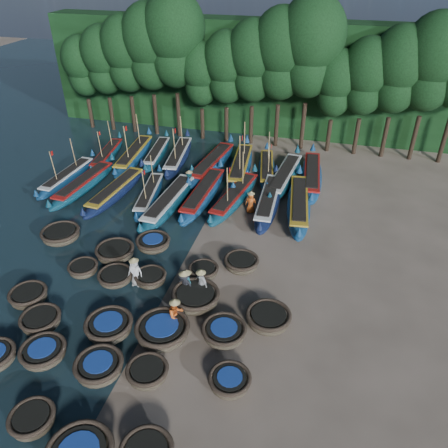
% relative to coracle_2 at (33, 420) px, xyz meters
% --- Properties ---
extents(ground, '(120.00, 120.00, 0.00)m').
position_rel_coracle_2_xyz_m(ground, '(2.12, 9.52, -0.41)').
color(ground, gray).
rests_on(ground, ground).
extents(foliage_wall, '(40.00, 3.00, 10.00)m').
position_rel_coracle_2_xyz_m(foliage_wall, '(2.12, 33.02, 4.59)').
color(foliage_wall, black).
rests_on(foliage_wall, ground).
extents(coracle_2, '(1.80, 1.80, 0.72)m').
position_rel_coracle_2_xyz_m(coracle_2, '(0.00, 0.00, 0.00)').
color(coracle_2, brown).
rests_on(coracle_2, ground).
extents(coracle_6, '(2.18, 2.18, 0.74)m').
position_rel_coracle_2_xyz_m(coracle_6, '(-1.49, 2.92, 0.02)').
color(coracle_6, brown).
rests_on(coracle_6, ground).
extents(coracle_7, '(2.13, 2.13, 0.82)m').
position_rel_coracle_2_xyz_m(coracle_7, '(1.28, 2.81, 0.06)').
color(coracle_7, brown).
rests_on(coracle_7, ground).
extents(coracle_8, '(2.14, 2.14, 0.70)m').
position_rel_coracle_2_xyz_m(coracle_8, '(3.34, 3.12, -0.01)').
color(coracle_8, brown).
rests_on(coracle_8, ground).
extents(coracle_9, '(1.81, 1.81, 0.68)m').
position_rel_coracle_2_xyz_m(coracle_9, '(6.78, 3.59, -0.02)').
color(coracle_9, brown).
rests_on(coracle_9, ground).
extents(coracle_10, '(2.15, 2.15, 0.75)m').
position_rel_coracle_2_xyz_m(coracle_10, '(-4.37, 5.91, 0.02)').
color(coracle_10, brown).
rests_on(coracle_10, ground).
extents(coracle_11, '(2.00, 2.00, 0.73)m').
position_rel_coracle_2_xyz_m(coracle_11, '(-2.75, 4.59, 0.01)').
color(coracle_11, brown).
rests_on(coracle_11, ground).
extents(coracle_12, '(2.62, 2.62, 0.83)m').
position_rel_coracle_2_xyz_m(coracle_12, '(0.61, 5.02, 0.07)').
color(coracle_12, brown).
rests_on(coracle_12, ground).
extents(coracle_13, '(2.76, 2.76, 0.84)m').
position_rel_coracle_2_xyz_m(coracle_13, '(3.12, 5.41, 0.07)').
color(coracle_13, brown).
rests_on(coracle_13, ground).
extents(coracle_14, '(2.52, 2.52, 0.70)m').
position_rel_coracle_2_xyz_m(coracle_14, '(5.86, 6.14, -0.01)').
color(coracle_14, brown).
rests_on(coracle_14, ground).
extents(coracle_15, '(1.97, 1.97, 0.66)m').
position_rel_coracle_2_xyz_m(coracle_15, '(-2.87, 8.68, -0.04)').
color(coracle_15, brown).
rests_on(coracle_15, ground).
extents(coracle_16, '(2.00, 2.00, 0.64)m').
position_rel_coracle_2_xyz_m(coracle_16, '(-0.83, 8.49, -0.04)').
color(coracle_16, brown).
rests_on(coracle_16, ground).
extents(coracle_17, '(1.76, 1.76, 0.68)m').
position_rel_coracle_2_xyz_m(coracle_17, '(1.06, 8.87, -0.02)').
color(coracle_17, brown).
rests_on(coracle_17, ground).
extents(coracle_18, '(2.76, 2.76, 0.83)m').
position_rel_coracle_2_xyz_m(coracle_18, '(3.90, 7.95, 0.06)').
color(coracle_18, brown).
rests_on(coracle_18, ground).
extents(coracle_19, '(2.21, 2.21, 0.78)m').
position_rel_coracle_2_xyz_m(coracle_19, '(7.71, 7.48, 0.03)').
color(coracle_19, brown).
rests_on(coracle_19, ground).
extents(coracle_20, '(2.82, 2.82, 0.78)m').
position_rel_coracle_2_xyz_m(coracle_20, '(-5.88, 11.24, 0.03)').
color(coracle_20, brown).
rests_on(coracle_20, ground).
extents(coracle_21, '(2.28, 2.28, 0.77)m').
position_rel_coracle_2_xyz_m(coracle_21, '(-1.82, 10.46, 0.02)').
color(coracle_21, brown).
rests_on(coracle_21, ground).
extents(coracle_22, '(2.48, 2.48, 0.74)m').
position_rel_coracle_2_xyz_m(coracle_22, '(-0.04, 11.88, 0.02)').
color(coracle_22, brown).
rests_on(coracle_22, ground).
extents(coracle_23, '(1.80, 1.80, 0.66)m').
position_rel_coracle_2_xyz_m(coracle_23, '(3.64, 10.18, -0.03)').
color(coracle_23, brown).
rests_on(coracle_23, ground).
extents(coracle_24, '(2.17, 2.17, 0.74)m').
position_rel_coracle_2_xyz_m(coracle_24, '(5.50, 11.35, 0.01)').
color(coracle_24, brown).
rests_on(coracle_24, ground).
extents(long_boat_0, '(1.69, 7.55, 3.21)m').
position_rel_coracle_2_xyz_m(long_boat_0, '(-9.67, 18.22, 0.10)').
color(long_boat_0, navy).
rests_on(long_boat_0, ground).
extents(long_boat_1, '(2.08, 8.29, 1.46)m').
position_rel_coracle_2_xyz_m(long_boat_1, '(-7.77, 17.41, 0.15)').
color(long_boat_1, '#0D364E').
rests_on(long_boat_1, ground).
extents(long_boat_2, '(2.12, 8.20, 1.45)m').
position_rel_coracle_2_xyz_m(long_boat_2, '(-5.03, 17.04, 0.14)').
color(long_boat_2, '#111A3E').
rests_on(long_boat_2, ground).
extents(long_boat_3, '(2.43, 7.18, 3.09)m').
position_rel_coracle_2_xyz_m(long_boat_3, '(-2.53, 17.19, 0.08)').
color(long_boat_3, navy).
rests_on(long_boat_3, ground).
extents(long_boat_4, '(2.08, 8.85, 1.56)m').
position_rel_coracle_2_xyz_m(long_boat_4, '(-0.75, 16.50, 0.18)').
color(long_boat_4, '#0D364E').
rests_on(long_boat_4, ground).
extents(long_boat_5, '(1.84, 8.79, 1.55)m').
position_rel_coracle_2_xyz_m(long_boat_5, '(1.17, 18.13, 0.18)').
color(long_boat_5, navy).
rests_on(long_boat_5, ground).
extents(long_boat_6, '(2.74, 8.24, 3.54)m').
position_rel_coracle_2_xyz_m(long_boat_6, '(3.42, 18.33, 0.15)').
color(long_boat_6, '#0D364E').
rests_on(long_boat_6, ground).
extents(long_boat_7, '(1.79, 8.53, 1.50)m').
position_rel_coracle_2_xyz_m(long_boat_7, '(5.81, 18.35, 0.16)').
color(long_boat_7, '#111A3E').
rests_on(long_boat_7, ground).
extents(long_boat_8, '(2.51, 8.92, 1.58)m').
position_rel_coracle_2_xyz_m(long_boat_8, '(7.88, 18.40, 0.19)').
color(long_boat_8, navy).
rests_on(long_boat_8, ground).
extents(long_boat_9, '(2.30, 7.30, 3.13)m').
position_rel_coracle_2_xyz_m(long_boat_9, '(-8.66, 22.65, 0.08)').
color(long_boat_9, '#0D364E').
rests_on(long_boat_9, ground).
extents(long_boat_10, '(2.29, 8.73, 3.72)m').
position_rel_coracle_2_xyz_m(long_boat_10, '(-6.38, 23.07, 0.18)').
color(long_boat_10, navy).
rests_on(long_boat_10, ground).
extents(long_boat_11, '(2.25, 7.37, 1.31)m').
position_rel_coracle_2_xyz_m(long_boat_11, '(-4.74, 24.05, 0.09)').
color(long_boat_11, '#0D364E').
rests_on(long_boat_11, ground).
extents(long_boat_12, '(2.57, 8.41, 3.60)m').
position_rel_coracle_2_xyz_m(long_boat_12, '(-2.71, 23.77, 0.16)').
color(long_boat_12, '#111A3E').
rests_on(long_boat_12, ground).
extents(long_boat_13, '(2.58, 9.04, 1.60)m').
position_rel_coracle_2_xyz_m(long_boat_13, '(0.40, 23.02, 0.20)').
color(long_boat_13, navy).
rests_on(long_boat_13, ground).
extents(long_boat_14, '(2.45, 9.01, 3.85)m').
position_rel_coracle_2_xyz_m(long_boat_14, '(2.74, 23.15, 0.20)').
color(long_boat_14, navy).
rests_on(long_boat_14, ground).
extents(long_boat_15, '(2.57, 7.44, 3.20)m').
position_rel_coracle_2_xyz_m(long_boat_15, '(4.79, 23.42, 0.10)').
color(long_boat_15, navy).
rests_on(long_boat_15, ground).
extents(long_boat_16, '(2.46, 8.82, 1.56)m').
position_rel_coracle_2_xyz_m(long_boat_16, '(6.35, 22.27, 0.18)').
color(long_boat_16, '#0D364E').
rests_on(long_boat_16, ground).
extents(long_boat_17, '(2.21, 8.84, 1.56)m').
position_rel_coracle_2_xyz_m(long_boat_17, '(8.33, 22.95, 0.18)').
color(long_boat_17, navy).
rests_on(long_boat_17, ground).
extents(fisherman_0, '(0.83, 0.54, 1.88)m').
position_rel_coracle_2_xyz_m(fisherman_0, '(0.34, 8.61, 0.49)').
color(fisherman_0, silver).
rests_on(fisherman_0, ground).
extents(fisherman_1, '(0.62, 0.52, 1.69)m').
position_rel_coracle_2_xyz_m(fisherman_1, '(3.24, 8.58, 0.46)').
color(fisherman_1, '#185C68').
rests_on(fisherman_1, ground).
extents(fisherman_2, '(1.00, 1.03, 1.87)m').
position_rel_coracle_2_xyz_m(fisherman_2, '(3.49, 6.20, 0.48)').
color(fisherman_2, '#CD541B').
rests_on(fisherman_2, ground).
extents(fisherman_3, '(1.13, 0.85, 1.76)m').
position_rel_coracle_2_xyz_m(fisherman_3, '(3.17, 8.39, 0.41)').
color(fisherman_3, black).
rests_on(fisherman_3, ground).
extents(fisherman_4, '(0.98, 0.84, 1.77)m').
position_rel_coracle_2_xyz_m(fisherman_4, '(3.98, 8.69, 0.45)').
color(fisherman_4, silver).
rests_on(fisherman_4, ground).
extents(fisherman_5, '(0.52, 1.39, 1.69)m').
position_rel_coracle_2_xyz_m(fisherman_5, '(-0.32, 19.54, 0.38)').
color(fisherman_5, '#185C68').
rests_on(fisherman_5, ground).
extents(fisherman_6, '(0.81, 0.59, 1.71)m').
position_rel_coracle_2_xyz_m(fisherman_6, '(4.74, 17.52, 0.42)').
color(fisherman_6, '#CD541B').
rests_on(fisherman_6, ground).
extents(tree_0, '(3.68, 3.68, 8.68)m').
position_rel_coracle_2_xyz_m(tree_0, '(-13.88, 29.52, 5.56)').
color(tree_0, black).
rests_on(tree_0, ground).
extents(tree_1, '(4.09, 4.09, 9.65)m').
position_rel_coracle_2_xyz_m(tree_1, '(-11.58, 29.52, 6.23)').
color(tree_1, black).
rests_on(tree_1, ground).
extents(tree_2, '(4.51, 4.51, 10.63)m').
position_rel_coracle_2_xyz_m(tree_2, '(-9.28, 29.52, 6.91)').
color(tree_2, black).
rests_on(tree_2, ground).
extents(tree_3, '(4.92, 4.92, 11.60)m').
position_rel_coracle_2_xyz_m(tree_3, '(-6.98, 29.52, 7.58)').
color(tree_3, black).
rests_on(tree_3, ground).
extents(tree_4, '(5.34, 5.34, 12.58)m').
position_rel_coracle_2_xyz_m(tree_4, '(-4.68, 29.52, 8.26)').
color(tree_4, black).
rests_on(tree_4, ground).
extents(tree_5, '(3.68, 3.68, 8.68)m').
position_rel_coracle_2_xyz_m(tree_5, '(-2.38, 29.52, 5.56)').
color(tree_5, black).
rests_on(tree_5, ground).
extents(tree_6, '(4.09, 4.09, 9.65)m').
position_rel_coracle_2_xyz_m(tree_6, '(-0.08, 29.52, 6.23)').
color(tree_6, black).
rests_on(tree_6, ground).
extents(tree_7, '(4.51, 4.51, 10.63)m').
position_rel_coracle_2_xyz_m(tree_7, '(2.22, 29.52, 6.91)').
color(tree_7, black).
rests_on(tree_7, ground).
extents(tree_8, '(4.92, 4.92, 11.60)m').
position_rel_coracle_2_xyz_m(tree_8, '(4.52, 29.52, 7.58)').
color(tree_8, black).
rests_on(tree_8, ground).
extents(tree_9, '(5.34, 5.34, 12.58)m').
position_rel_coracle_2_xyz_m(tree_9, '(6.82, 29.52, 8.26)').
color(tree_9, black).
rests_on(tree_9, ground).
extents(tree_10, '(3.68, 3.68, 8.68)m').
position_rel_coracle_2_xyz_m(tree_10, '(9.12, 29.52, 5.56)').
color(tree_10, black).
rests_on(tree_10, ground).
extents(tree_11, '(4.09, 4.09, 9.65)m').
position_rel_coracle_2_xyz_m(tree_11, '(11.42, 29.52, 6.23)').
color(tree_11, black).
rests_on(tree_11, ground).
extents(tree_12, '(4.51, 4.51, 10.63)m').
position_rel_coracle_2_xyz_m(tree_12, '(13.72, 29.52, 6.91)').
color(tree_12, black).
rests_on(tree_12, ground).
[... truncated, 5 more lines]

